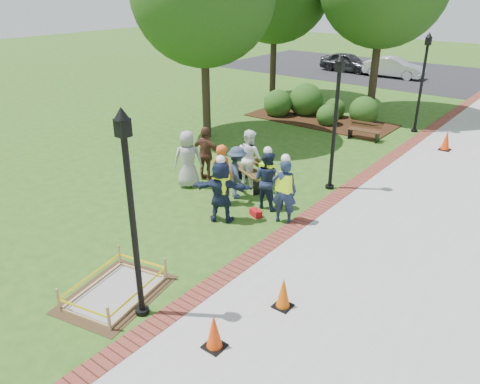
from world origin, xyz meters
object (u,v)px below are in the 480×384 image
Objects in this scene: lamp_near at (131,203)px; hivis_worker_c at (267,178)px; hivis_worker_a at (221,189)px; cone_front at (214,332)px; bench_near at (251,178)px; hivis_worker_b at (284,189)px; wet_concrete_pad at (115,285)px.

lamp_near is 5.84m from hivis_worker_c.
cone_front is at bearing -51.54° from hivis_worker_a.
bench_near is 0.40× the size of lamp_near.
hivis_worker_a reaches higher than cone_front.
hivis_worker_c is (-0.82, 5.58, -1.54)m from lamp_near.
hivis_worker_b is 1.01m from hivis_worker_c.
cone_front is at bearing -70.73° from hivis_worker_b.
hivis_worker_c reaches higher than wet_concrete_pad.
cone_front is 0.18× the size of lamp_near.
bench_near is 2.75m from hivis_worker_b.
hivis_worker_b is at bearing 109.27° from cone_front.
hivis_worker_b reaches higher than wet_concrete_pad.
wet_concrete_pad is 6.62m from bench_near.
wet_concrete_pad is 0.61× the size of lamp_near.
lamp_near is at bearing -72.05° from hivis_worker_a.
hivis_worker_c is at bearing 98.36° from lamp_near.
lamp_near is at bearing -90.86° from hivis_worker_b.
hivis_worker_b is at bearing -27.64° from hivis_worker_c.
cone_front is 2.79m from lamp_near.
hivis_worker_b is (2.22, -1.46, 0.71)m from bench_near.
wet_concrete_pad is 5.56m from hivis_worker_c.
hivis_worker_c is at bearing 115.85° from cone_front.
lamp_near is 4.57m from hivis_worker_a.
hivis_worker_b reaches higher than hivis_worker_c.
hivis_worker_b is (1.00, 5.04, 0.75)m from wet_concrete_pad.
hivis_worker_b reaches higher than hivis_worker_a.
hivis_worker_a is at bearing -108.97° from hivis_worker_c.
cone_front is at bearing 4.68° from lamp_near.
hivis_worker_a is (0.82, -2.47, 0.68)m from bench_near.
wet_concrete_pad is at bearing -84.25° from hivis_worker_a.
bench_near is 2.69m from hivis_worker_a.
bench_near is at bearing 146.69° from hivis_worker_b.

